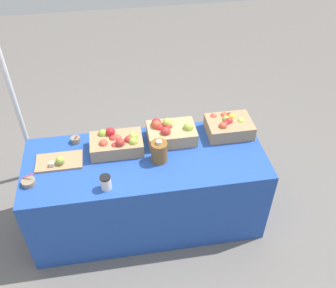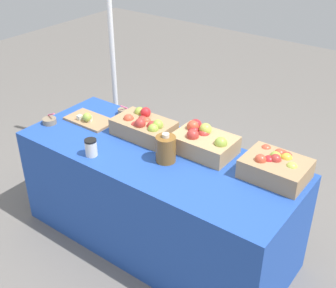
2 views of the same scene
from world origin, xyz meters
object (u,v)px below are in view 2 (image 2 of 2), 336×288
at_px(apple_crate_right, 144,127).
at_px(cutting_board_front, 89,119).
at_px(apple_crate_left, 276,166).
at_px(apple_crate_middle, 203,141).
at_px(sample_bowl_near, 50,121).
at_px(coffee_cup, 91,148).
at_px(cider_jug, 166,149).
at_px(tent_pole, 112,46).
at_px(sample_bowl_mid, 123,112).

bearing_deg(apple_crate_right, cutting_board_front, -170.19).
relative_size(apple_crate_left, cutting_board_front, 1.05).
distance_m(apple_crate_middle, apple_crate_right, 0.44).
bearing_deg(apple_crate_middle, apple_crate_right, -171.03).
xyz_separation_m(apple_crate_right, sample_bowl_near, (-0.66, -0.27, -0.05)).
bearing_deg(apple_crate_left, coffee_cup, -155.29).
bearing_deg(cider_jug, cutting_board_front, 173.39).
distance_m(apple_crate_middle, sample_bowl_near, 1.15).
height_order(cutting_board_front, tent_pole, tent_pole).
relative_size(sample_bowl_mid, tent_pole, 0.04).
bearing_deg(tent_pole, apple_crate_right, -35.96).
bearing_deg(sample_bowl_near, cutting_board_front, 42.65).
xyz_separation_m(apple_crate_left, coffee_cup, (-1.04, -0.48, -0.01)).
bearing_deg(apple_crate_left, cider_jug, -158.35).
relative_size(apple_crate_right, coffee_cup, 3.61).
xyz_separation_m(cutting_board_front, cider_jug, (0.77, -0.09, 0.07)).
relative_size(apple_crate_left, apple_crate_right, 0.90).
bearing_deg(sample_bowl_near, tent_pole, 101.81).
distance_m(apple_crate_left, sample_bowl_near, 1.63).
height_order(apple_crate_left, apple_crate_right, apple_crate_right).
relative_size(cutting_board_front, tent_pole, 0.17).
xyz_separation_m(apple_crate_right, coffee_cup, (-0.11, -0.40, -0.01)).
height_order(cutting_board_front, coffee_cup, coffee_cup).
bearing_deg(apple_crate_middle, apple_crate_left, 1.19).
relative_size(apple_crate_left, coffee_cup, 3.26).
xyz_separation_m(sample_bowl_mid, cider_jug, (0.65, -0.32, 0.06)).
bearing_deg(apple_crate_middle, coffee_cup, -139.24).
bearing_deg(apple_crate_left, sample_bowl_mid, 176.53).
height_order(cutting_board_front, cider_jug, cider_jug).
bearing_deg(cider_jug, apple_crate_right, 151.78).
height_order(apple_crate_middle, cutting_board_front, apple_crate_middle).
distance_m(cutting_board_front, cider_jug, 0.77).
relative_size(apple_crate_middle, sample_bowl_near, 3.78).
distance_m(sample_bowl_mid, coffee_cup, 0.60).
xyz_separation_m(apple_crate_right, cutting_board_front, (-0.45, -0.08, -0.05)).
bearing_deg(coffee_cup, apple_crate_left, 24.71).
distance_m(apple_crate_left, cutting_board_front, 1.40).
height_order(apple_crate_right, cider_jug, cider_jug).
height_order(apple_crate_right, cutting_board_front, apple_crate_right).
xyz_separation_m(sample_bowl_near, cider_jug, (0.97, 0.10, 0.06)).
distance_m(apple_crate_middle, tent_pole, 1.41).
relative_size(apple_crate_right, cutting_board_front, 1.16).
distance_m(sample_bowl_mid, tent_pole, 0.74).
xyz_separation_m(cutting_board_front, tent_pole, (-0.39, 0.69, 0.29)).
relative_size(cutting_board_front, sample_bowl_near, 3.44).
bearing_deg(tent_pole, coffee_cup, -53.87).
bearing_deg(apple_crate_middle, sample_bowl_mid, 173.56).
bearing_deg(coffee_cup, cutting_board_front, 137.30).
bearing_deg(cider_jug, apple_crate_left, 21.65).
xyz_separation_m(apple_crate_middle, coffee_cup, (-0.54, -0.47, -0.02)).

